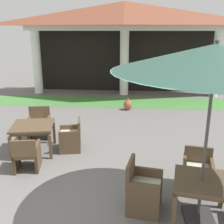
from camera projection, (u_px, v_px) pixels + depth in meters
ground_plane at (105, 214)px, 4.69m from camera, size 60.00×60.00×0.00m
background_pavilion at (125, 23)px, 12.35m from camera, size 9.66×2.67×4.24m
lawn_strip at (123, 102)px, 11.82m from camera, size 11.46×1.82×0.01m
patio_table_near_foreground at (33, 128)px, 6.91m from camera, size 1.18×1.18×0.74m
patio_chair_near_foreground_north at (39, 124)px, 7.90m from camera, size 0.71×0.64×0.89m
patio_chair_near_foreground_south at (26, 154)px, 6.07m from camera, size 0.64×0.67×0.81m
patio_chair_near_foreground_east at (71, 136)px, 7.08m from camera, size 0.64×0.65×0.83m
patio_table_mid_left at (201, 186)px, 4.41m from camera, size 1.01×1.01×0.73m
patio_umbrella_mid_left at (215, 59)px, 3.81m from camera, size 2.98×2.98×2.94m
patio_chair_mid_left_west at (143, 188)px, 4.71m from camera, size 0.66×0.68×0.93m
patio_chair_mid_left_north at (198, 171)px, 5.36m from camera, size 0.65×0.63×0.81m
terracotta_urn at (128, 105)px, 10.64m from camera, size 0.33×0.33×0.47m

